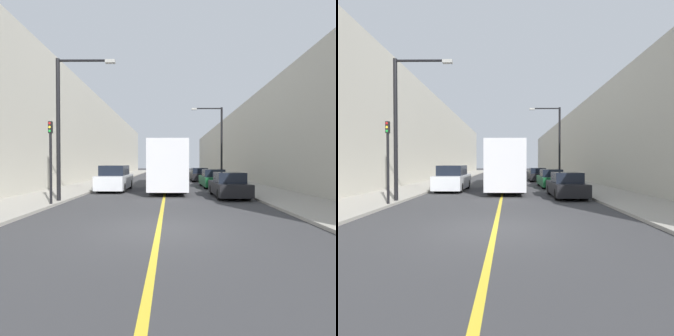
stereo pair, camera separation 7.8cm
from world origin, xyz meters
TOP-DOWN VIEW (x-y plane):
  - ground_plane at (0.00, 0.00)m, footprint 200.00×200.00m
  - sidewalk_left at (-6.87, 30.00)m, footprint 3.64×72.00m
  - sidewalk_right at (6.87, 30.00)m, footprint 3.64×72.00m
  - building_row_left at (-10.69, 30.00)m, footprint 4.00×72.00m
  - building_row_right at (10.69, 30.00)m, footprint 4.00×72.00m
  - road_center_line at (0.00, 30.00)m, footprint 0.16×72.00m
  - bus at (0.21, 13.31)m, footprint 2.49×12.31m
  - parked_suv_left at (-3.71, 11.35)m, footprint 1.94×5.00m
  - car_right_near at (3.85, 7.63)m, footprint 1.80×4.21m
  - car_right_mid at (3.97, 14.18)m, footprint 1.85×4.79m
  - car_right_far at (3.70, 21.95)m, footprint 1.90×4.38m
  - street_lamp_left at (-5.05, 5.32)m, footprint 3.02×0.24m
  - street_lamp_right at (5.05, 17.40)m, footprint 3.02×0.24m
  - traffic_light at (-5.25, 4.22)m, footprint 0.16×0.18m

SIDE VIEW (x-z plane):
  - ground_plane at x=0.00m, z-range 0.00..0.00m
  - road_center_line at x=0.00m, z-range 0.00..0.01m
  - sidewalk_left at x=-6.87m, z-range 0.00..0.12m
  - sidewalk_right at x=6.87m, z-range 0.00..0.12m
  - car_right_near at x=3.85m, z-range -0.07..1.41m
  - car_right_far at x=3.70m, z-range -0.07..1.43m
  - car_right_mid at x=3.97m, z-range -0.07..1.45m
  - parked_suv_left at x=-3.71m, z-range -0.07..1.80m
  - bus at x=0.21m, z-range 0.12..3.62m
  - traffic_light at x=-5.25m, z-range 0.30..4.16m
  - street_lamp_left at x=-5.05m, z-range 0.70..7.91m
  - street_lamp_right at x=5.05m, z-range 0.70..8.01m
  - building_row_right at x=10.69m, z-range 0.00..8.88m
  - building_row_left at x=-10.69m, z-range 0.00..10.51m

